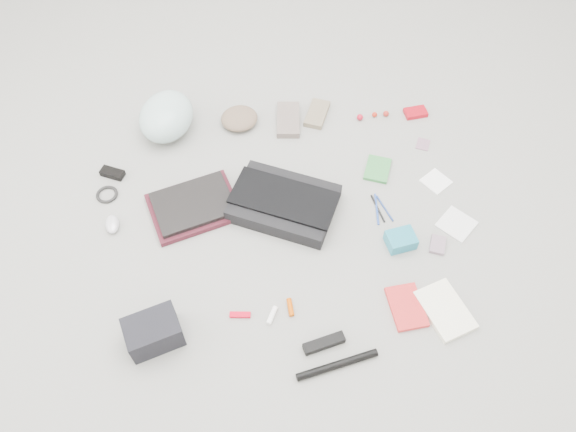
{
  "coord_description": "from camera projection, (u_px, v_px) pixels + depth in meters",
  "views": [
    {
      "loc": [
        -0.07,
        -1.29,
        1.93
      ],
      "look_at": [
        0.0,
        0.0,
        0.05
      ],
      "focal_mm": 35.0,
      "sensor_mm": 36.0,
      "label": 1
    }
  ],
  "objects": [
    {
      "name": "toiletry_tube_orange",
      "position": [
        290.0,
        307.0,
        2.09
      ],
      "size": [
        0.03,
        0.07,
        0.02
      ],
      "primitive_type": "cylinder",
      "rotation": [
        1.57,
        0.0,
        0.1
      ],
      "color": "#C14700",
      "rests_on": "ground_plane"
    },
    {
      "name": "toiletry_tube_white",
      "position": [
        272.0,
        315.0,
        2.08
      ],
      "size": [
        0.05,
        0.07,
        0.02
      ],
      "primitive_type": "cylinder",
      "rotation": [
        1.57,
        0.0,
        -0.41
      ],
      "color": "white",
      "rests_on": "ground_plane"
    },
    {
      "name": "mitten_left",
      "position": [
        288.0,
        120.0,
        2.63
      ],
      "size": [
        0.12,
        0.21,
        0.03
      ],
      "primitive_type": "cube",
      "rotation": [
        0.0,
        0.0,
        -0.06
      ],
      "color": "slate",
      "rests_on": "ground_plane"
    },
    {
      "name": "pen_black",
      "position": [
        378.0,
        208.0,
        2.36
      ],
      "size": [
        0.04,
        0.14,
        0.01
      ],
      "primitive_type": "cylinder",
      "rotation": [
        1.57,
        0.0,
        0.25
      ],
      "color": "black",
      "rests_on": "ground_plane"
    },
    {
      "name": "lollipop_a",
      "position": [
        360.0,
        117.0,
        2.64
      ],
      "size": [
        0.04,
        0.04,
        0.03
      ],
      "primitive_type": "sphere",
      "rotation": [
        0.0,
        0.0,
        0.35
      ],
      "color": "#B70E25",
      "rests_on": "ground_plane"
    },
    {
      "name": "book_white",
      "position": [
        445.0,
        310.0,
        2.09
      ],
      "size": [
        0.22,
        0.26,
        0.02
      ],
      "primitive_type": "cube",
      "rotation": [
        0.0,
        0.0,
        0.37
      ],
      "color": "white",
      "rests_on": "ground_plane"
    },
    {
      "name": "bag_flap",
      "position": [
        284.0,
        198.0,
        2.3
      ],
      "size": [
        0.47,
        0.35,
        0.01
      ],
      "primitive_type": "cube",
      "rotation": [
        0.0,
        0.0,
        -0.4
      ],
      "color": "black",
      "rests_on": "messenger_bag"
    },
    {
      "name": "napkin_bottom",
      "position": [
        456.0,
        224.0,
        2.31
      ],
      "size": [
        0.19,
        0.19,
        0.01
      ],
      "primitive_type": "cube",
      "rotation": [
        0.0,
        0.0,
        0.79
      ],
      "color": "silver",
      "rests_on": "ground_plane"
    },
    {
      "name": "ground_plane",
      "position": [
        288.0,
        223.0,
        2.32
      ],
      "size": [
        4.0,
        4.0,
        0.0
      ],
      "primitive_type": "plane",
      "color": "gray"
    },
    {
      "name": "camera_bag",
      "position": [
        153.0,
        332.0,
        1.98
      ],
      "size": [
        0.22,
        0.19,
        0.12
      ],
      "primitive_type": "cube",
      "rotation": [
        0.0,
        0.0,
        0.35
      ],
      "color": "black",
      "rests_on": "ground_plane"
    },
    {
      "name": "card_deck",
      "position": [
        438.0,
        245.0,
        2.25
      ],
      "size": [
        0.08,
        0.1,
        0.02
      ],
      "primitive_type": "cube",
      "rotation": [
        0.0,
        0.0,
        -0.34
      ],
      "color": "gray",
      "rests_on": "ground_plane"
    },
    {
      "name": "notepad",
      "position": [
        378.0,
        169.0,
        2.47
      ],
      "size": [
        0.14,
        0.16,
        0.02
      ],
      "primitive_type": "cube",
      "rotation": [
        0.0,
        0.0,
        -0.32
      ],
      "color": "#347F3D",
      "rests_on": "ground_plane"
    },
    {
      "name": "u_lock",
      "position": [
        324.0,
        343.0,
        2.01
      ],
      "size": [
        0.16,
        0.08,
        0.03
      ],
      "primitive_type": "cube",
      "rotation": [
        0.0,
        0.0,
        0.29
      ],
      "color": "black",
      "rests_on": "ground_plane"
    },
    {
      "name": "messenger_bag",
      "position": [
        284.0,
        204.0,
        2.33
      ],
      "size": [
        0.5,
        0.43,
        0.07
      ],
      "primitive_type": "cube",
      "rotation": [
        0.0,
        0.0,
        -0.4
      ],
      "color": "black",
      "rests_on": "ground_plane"
    },
    {
      "name": "accordion_wallet",
      "position": [
        401.0,
        240.0,
        2.24
      ],
      "size": [
        0.13,
        0.11,
        0.06
      ],
      "primitive_type": "cube",
      "rotation": [
        0.0,
        0.0,
        0.23
      ],
      "color": "teal",
      "rests_on": "ground_plane"
    },
    {
      "name": "laptop_sleeve",
      "position": [
        194.0,
        207.0,
        2.35
      ],
      "size": [
        0.43,
        0.37,
        0.02
      ],
      "primitive_type": "cube",
      "rotation": [
        0.0,
        0.0,
        0.34
      ],
      "color": "#491621",
      "rests_on": "ground_plane"
    },
    {
      "name": "book_red",
      "position": [
        407.0,
        307.0,
        2.09
      ],
      "size": [
        0.14,
        0.19,
        0.02
      ],
      "primitive_type": "cube",
      "rotation": [
        0.0,
        0.0,
        0.14
      ],
      "color": "red",
      "rests_on": "ground_plane"
    },
    {
      "name": "lollipop_b",
      "position": [
        375.0,
        115.0,
        2.66
      ],
      "size": [
        0.03,
        0.03,
        0.02
      ],
      "primitive_type": "sphere",
      "rotation": [
        0.0,
        0.0,
        -0.2
      ],
      "color": "#B72111",
      "rests_on": "ground_plane"
    },
    {
      "name": "napkin_top",
      "position": [
        436.0,
        181.0,
        2.44
      ],
      "size": [
        0.15,
        0.15,
        0.01
      ],
      "primitive_type": "cube",
      "rotation": [
        0.0,
        0.0,
        0.65
      ],
      "color": "white",
      "rests_on": "ground_plane"
    },
    {
      "name": "laptop",
      "position": [
        193.0,
        204.0,
        2.33
      ],
      "size": [
        0.38,
        0.33,
        0.02
      ],
      "primitive_type": "cube",
      "rotation": [
        0.0,
        0.0,
        0.34
      ],
      "color": "black",
      "rests_on": "laptop_sleeve"
    },
    {
      "name": "bike_pump",
      "position": [
        337.0,
        365.0,
        1.96
      ],
      "size": [
        0.3,
        0.1,
        0.03
      ],
      "primitive_type": "cylinder",
      "rotation": [
        0.0,
        1.57,
        0.26
      ],
      "color": "black",
      "rests_on": "ground_plane"
    },
    {
      "name": "bike_helmet",
      "position": [
        166.0,
        116.0,
        2.54
      ],
      "size": [
        0.31,
        0.35,
        0.18
      ],
      "primitive_type": "ellipsoid",
      "rotation": [
        0.0,
        0.0,
        -0.29
      ],
      "color": "silver",
      "rests_on": "ground_plane"
    },
    {
      "name": "power_brick",
      "position": [
        112.0,
        173.0,
        2.45
      ],
      "size": [
        0.11,
        0.08,
        0.03
      ],
      "primitive_type": "cube",
      "rotation": [
        0.0,
        0.0,
        -0.39
      ],
      "color": "black",
      "rests_on": "ground_plane"
    },
    {
      "name": "beanie",
      "position": [
        239.0,
        118.0,
        2.62
      ],
      "size": [
        0.22,
        0.21,
        0.06
      ],
      "primitive_type": "ellipsoid",
      "rotation": [
        0.0,
        0.0,
        0.33
      ],
      "color": "#755E4C",
      "rests_on": "ground_plane"
    },
    {
      "name": "stamp_sheet",
      "position": [
        423.0,
        144.0,
        2.56
      ],
      "size": [
        0.08,
        0.09,
        0.0
      ],
      "primitive_type": "cube",
      "rotation": [
        0.0,
        0.0,
        -0.38
      ],
      "color": "gray",
      "rests_on": "ground_plane"
    },
    {
      "name": "cable_coil",
      "position": [
        107.0,
        194.0,
        2.4
      ],
      "size": [
        0.12,
        0.12,
        0.01
      ],
      "primitive_type": "torus",
      "rotation": [
        0.0,
        0.0,
        -0.38
      ],
      "color": "black",
      "rests_on": "ground_plane"
    },
    {
      "name": "mitten_right",
      "position": [
        317.0,
        114.0,
        2.66
      ],
      "size": [
        0.14,
        0.19,
        0.03
      ],
      "primitive_type": "cube",
      "rotation": [
        0.0,
        0.0,
        -0.35
      ],
      "color": "#83755C",
      "rests_on": "ground_plane"
    },
    {
      "name": "mouse",
      "position": [
        112.0,
        224.0,
        2.3
      ],
      "size": [
        0.07,
        0.1,
        0.04
      ],
      "primitive_type": "ellipsoid",
      "rotation": [
        0.0,
        0.0,
        0.15
      ],
      "color": "silver",
      "rests_on": "ground_plane"
    },
    {
      "name": "pen_blue",
      "position": [
        377.0,
        209.0,
        2.36
      ],
      "size": [
        0.02,
        0.16,
        0.01
      ],
      "primitive_type": "cylinder",
      "rotation": [
        1.57,
        0.0,
        -0.06
      ],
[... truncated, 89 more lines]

